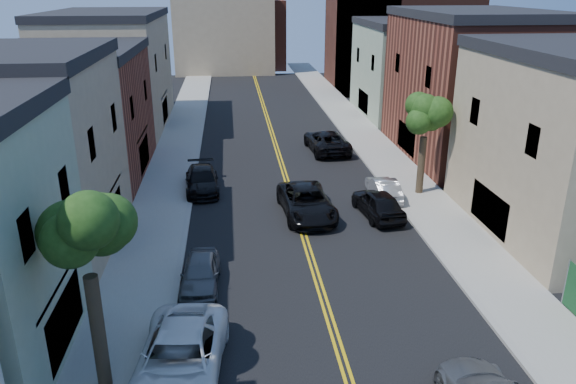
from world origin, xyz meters
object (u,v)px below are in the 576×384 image
object	(u,v)px
white_pickup	(180,359)
grey_car_left	(200,273)
dark_car_right_far	(327,141)
black_car_left	(202,180)
black_suv_lane	(307,202)
black_car_right	(378,203)
silver_car_right	(384,188)

from	to	relation	value
white_pickup	grey_car_left	size ratio (longest dim) A/B	1.51
dark_car_right_far	black_car_left	bearing A→B (deg)	36.19
black_suv_lane	dark_car_right_far	bearing A→B (deg)	71.29
dark_car_right_far	black_suv_lane	xyz separation A→B (m)	(-3.30, -12.51, -0.02)
black_car_right	dark_car_right_far	bearing A→B (deg)	-94.47
silver_car_right	black_suv_lane	bearing A→B (deg)	23.31
grey_car_left	silver_car_right	bearing A→B (deg)	43.70
black_car_right	silver_car_right	size ratio (longest dim) A/B	1.13
black_suv_lane	black_car_right	bearing A→B (deg)	-11.14
grey_car_left	black_car_left	world-z (taller)	black_car_left
grey_car_left	dark_car_right_far	xyz separation A→B (m)	(8.89, 19.81, 0.15)
black_suv_lane	silver_car_right	bearing A→B (deg)	18.74
black_car_right	white_pickup	bearing A→B (deg)	44.65
white_pickup	dark_car_right_far	distance (m)	27.41
grey_car_left	black_car_left	distance (m)	11.93
white_pickup	grey_car_left	world-z (taller)	white_pickup
dark_car_right_far	silver_car_right	bearing A→B (deg)	95.17
white_pickup	silver_car_right	xyz separation A→B (m)	(11.00, 15.37, -0.16)
black_car_left	silver_car_right	distance (m)	11.29
silver_car_right	black_car_right	bearing A→B (deg)	68.86
black_car_left	white_pickup	bearing A→B (deg)	-93.75
grey_car_left	black_suv_lane	xyz separation A→B (m)	(5.59, 7.30, 0.13)
black_car_left	dark_car_right_far	distance (m)	12.19
grey_car_left	black_car_right	size ratio (longest dim) A/B	0.86
silver_car_right	black_suv_lane	distance (m)	5.42
grey_car_left	black_car_right	distance (m)	11.73
black_car_left	black_suv_lane	world-z (taller)	black_suv_lane
white_pickup	grey_car_left	xyz separation A→B (m)	(0.41, 5.98, -0.15)
black_car_left	black_suv_lane	distance (m)	7.58
grey_car_left	black_suv_lane	distance (m)	9.19
black_car_right	silver_car_right	bearing A→B (deg)	-119.18
grey_car_left	white_pickup	bearing A→B (deg)	-91.75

